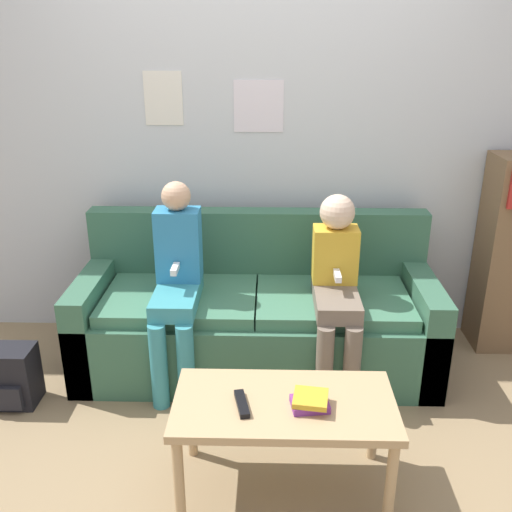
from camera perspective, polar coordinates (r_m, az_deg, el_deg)
The scene contains 9 objects.
ground_plane at distance 3.07m, azimuth -0.19°, elevation -15.43°, with size 10.00×10.00×0.00m, color #937A56.
wall_back at distance 3.47m, azimuth 0.27°, elevation 12.47°, with size 8.00×0.06×2.60m.
couch at distance 3.34m, azimuth 0.06°, elevation -6.23°, with size 2.01×0.77×0.86m.
coffee_table at distance 2.44m, azimuth 2.84°, elevation -15.36°, with size 0.91×0.47×0.44m.
person_left at distance 3.07m, azimuth -7.93°, elevation -2.25°, with size 0.24×0.54×1.12m.
person_right at distance 3.06m, azimuth 8.03°, elevation -2.66°, with size 0.24×0.54×1.06m.
tv_remote at distance 2.38m, azimuth -1.42°, elevation -14.55°, with size 0.07×0.17×0.02m.
book_stack at distance 2.37m, azimuth 5.43°, elevation -14.28°, with size 0.16×0.15×0.05m.
backpack at distance 3.32m, azimuth -23.33°, elevation -11.03°, with size 0.26×0.22×0.32m.
Camera 1 is at (0.07, -2.45, 1.85)m, focal length 40.00 mm.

